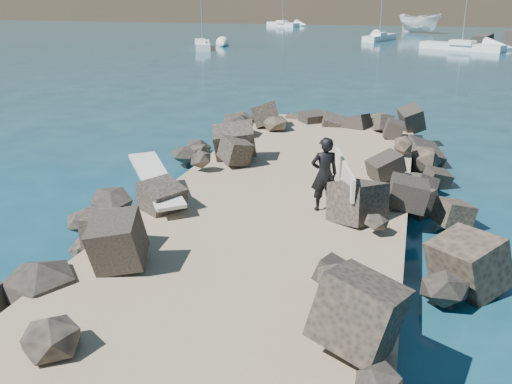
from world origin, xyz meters
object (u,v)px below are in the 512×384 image
boat_imported (420,23)px  surfer_with_board (327,174)px  surfboard_resting (156,184)px  sailboat_e (283,24)px

boat_imported → surfer_with_board: boat_imported is taller
surfboard_resting → boat_imported: 73.09m
surfer_with_board → sailboat_e: 84.99m
boat_imported → sailboat_e: bearing=104.5°
surfer_with_board → sailboat_e: bearing=103.6°
boat_imported → sailboat_e: (-21.62, 10.26, -0.99)m
surfboard_resting → sailboat_e: sailboat_e is taller
boat_imported → surfer_with_board: size_ratio=3.39×
surfboard_resting → surfer_with_board: bearing=-32.1°
sailboat_e → boat_imported: bearing=-25.4°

